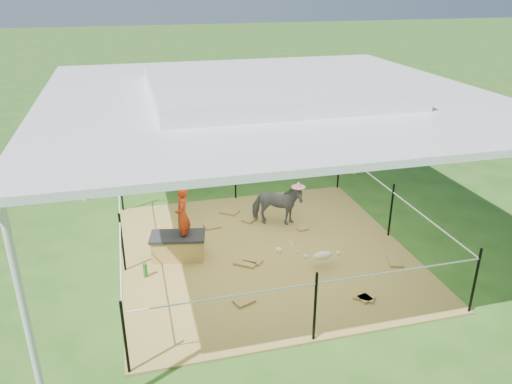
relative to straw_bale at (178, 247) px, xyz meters
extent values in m
plane|color=#2D5919|center=(1.40, -0.17, -0.21)|extent=(90.00, 90.00, 0.00)
cube|color=brown|center=(1.40, -0.17, -0.20)|extent=(4.60, 4.60, 0.03)
cylinder|color=silver|center=(-1.60, 2.83, 1.09)|extent=(0.07, 0.07, 2.60)
cylinder|color=silver|center=(4.40, 2.83, 1.09)|extent=(0.07, 0.07, 2.60)
cylinder|color=silver|center=(-1.60, -3.17, 1.09)|extent=(0.07, 0.07, 2.60)
cube|color=white|center=(1.40, -0.17, 2.43)|extent=(6.30, 6.30, 0.08)
cube|color=white|center=(1.40, -0.17, 2.58)|extent=(3.30, 3.30, 0.22)
cylinder|color=black|center=(-0.85, 2.08, 0.29)|extent=(0.04, 0.04, 1.00)
cylinder|color=black|center=(1.40, 2.08, 0.29)|extent=(0.04, 0.04, 1.00)
cylinder|color=black|center=(3.65, 2.08, 0.29)|extent=(0.04, 0.04, 1.00)
cylinder|color=black|center=(-0.85, -0.17, 0.29)|extent=(0.04, 0.04, 1.00)
cylinder|color=black|center=(3.65, -0.17, 0.29)|extent=(0.04, 0.04, 1.00)
cylinder|color=black|center=(-0.85, -2.42, 0.29)|extent=(0.04, 0.04, 1.00)
cylinder|color=black|center=(1.40, -2.42, 0.29)|extent=(0.04, 0.04, 1.00)
cylinder|color=black|center=(3.65, -2.42, 0.29)|extent=(0.04, 0.04, 1.00)
cylinder|color=white|center=(1.40, 2.08, 0.64)|extent=(4.50, 0.02, 0.02)
cylinder|color=white|center=(1.40, -2.42, 0.64)|extent=(4.50, 0.02, 0.02)
cylinder|color=white|center=(3.65, -0.17, 0.64)|extent=(0.02, 4.50, 0.02)
cylinder|color=white|center=(-0.85, -0.17, 0.64)|extent=(0.02, 4.50, 0.02)
cube|color=#AF823F|center=(0.00, 0.00, 0.00)|extent=(0.88, 0.56, 0.36)
cube|color=black|center=(0.00, 0.00, 0.20)|extent=(0.94, 0.61, 0.05)
imported|color=red|center=(0.10, 0.00, 0.67)|extent=(0.30, 0.39, 0.97)
cylinder|color=#19721F|center=(-0.55, -0.45, -0.07)|extent=(0.07, 0.07, 0.23)
imported|color=#48494D|center=(1.87, 0.72, 0.21)|extent=(1.01, 0.70, 0.78)
cylinder|color=pink|center=(1.87, 0.72, 0.65)|extent=(0.24, 0.24, 0.11)
cylinder|color=blue|center=(5.72, 6.59, 0.28)|extent=(0.83, 0.83, 0.98)
cube|color=#543A1C|center=(3.65, 7.71, 0.17)|extent=(1.83, 1.34, 0.75)
cube|color=brown|center=(6.01, 8.80, 0.13)|extent=(1.68, 1.25, 0.68)
imported|color=#387BD2|center=(3.90, 8.02, 0.34)|extent=(0.59, 0.49, 1.10)
camera|label=1|loc=(-0.56, -7.10, 3.98)|focal=35.00mm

